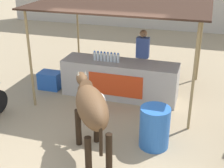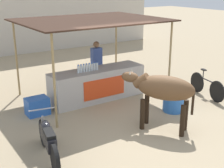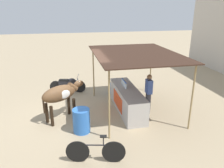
{
  "view_description": "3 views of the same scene",
  "coord_description": "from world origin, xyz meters",
  "px_view_note": "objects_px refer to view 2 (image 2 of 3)",
  "views": [
    {
      "loc": [
        2.04,
        -5.03,
        3.66
      ],
      "look_at": [
        0.25,
        0.73,
        0.99
      ],
      "focal_mm": 50.0,
      "sensor_mm": 36.0,
      "label": 1
    },
    {
      "loc": [
        -4.69,
        -5.6,
        3.47
      ],
      "look_at": [
        -0.39,
        0.81,
        0.94
      ],
      "focal_mm": 50.0,
      "sensor_mm": 36.0,
      "label": 2
    },
    {
      "loc": [
        8.0,
        -0.15,
        4.11
      ],
      "look_at": [
        -0.05,
        1.57,
        1.2
      ],
      "focal_mm": 35.0,
      "sensor_mm": 36.0,
      "label": 3
    }
  ],
  "objects_px": {
    "motorcycle_parked": "(48,139)",
    "bicycle_leaning": "(207,86)",
    "water_barrel": "(174,97)",
    "stall_counter": "(98,84)",
    "cooler_box": "(37,106)",
    "cow": "(163,89)",
    "vendor_behind_counter": "(97,66)"
  },
  "relations": [
    {
      "from": "vendor_behind_counter",
      "to": "cooler_box",
      "type": "distance_m",
      "value": 2.63
    },
    {
      "from": "vendor_behind_counter",
      "to": "water_barrel",
      "type": "distance_m",
      "value": 2.91
    },
    {
      "from": "vendor_behind_counter",
      "to": "motorcycle_parked",
      "type": "xyz_separation_m",
      "value": [
        -3.04,
        -3.11,
        -0.42
      ]
    },
    {
      "from": "motorcycle_parked",
      "to": "stall_counter",
      "type": "bearing_deg",
      "value": 42.05
    },
    {
      "from": "stall_counter",
      "to": "bicycle_leaning",
      "type": "xyz_separation_m",
      "value": [
        2.96,
        -1.73,
        -0.13
      ]
    },
    {
      "from": "cow",
      "to": "vendor_behind_counter",
      "type": "bearing_deg",
      "value": 86.51
    },
    {
      "from": "cooler_box",
      "to": "water_barrel",
      "type": "height_order",
      "value": "water_barrel"
    },
    {
      "from": "stall_counter",
      "to": "water_barrel",
      "type": "height_order",
      "value": "stall_counter"
    },
    {
      "from": "bicycle_leaning",
      "to": "water_barrel",
      "type": "bearing_deg",
      "value": -171.23
    },
    {
      "from": "vendor_behind_counter",
      "to": "water_barrel",
      "type": "bearing_deg",
      "value": -72.72
    },
    {
      "from": "water_barrel",
      "to": "cow",
      "type": "relative_size",
      "value": 0.49
    },
    {
      "from": "cow",
      "to": "motorcycle_parked",
      "type": "relative_size",
      "value": 0.97
    },
    {
      "from": "cooler_box",
      "to": "stall_counter",
      "type": "bearing_deg",
      "value": 2.8
    },
    {
      "from": "cow",
      "to": "motorcycle_parked",
      "type": "bearing_deg",
      "value": 174.37
    },
    {
      "from": "cow",
      "to": "water_barrel",
      "type": "bearing_deg",
      "value": 31.38
    },
    {
      "from": "water_barrel",
      "to": "bicycle_leaning",
      "type": "xyz_separation_m",
      "value": [
        1.68,
        0.26,
        -0.08
      ]
    },
    {
      "from": "cooler_box",
      "to": "water_barrel",
      "type": "bearing_deg",
      "value": -30.07
    },
    {
      "from": "vendor_behind_counter",
      "to": "water_barrel",
      "type": "height_order",
      "value": "vendor_behind_counter"
    },
    {
      "from": "stall_counter",
      "to": "vendor_behind_counter",
      "type": "relative_size",
      "value": 1.82
    },
    {
      "from": "vendor_behind_counter",
      "to": "water_barrel",
      "type": "relative_size",
      "value": 1.95
    },
    {
      "from": "bicycle_leaning",
      "to": "vendor_behind_counter",
      "type": "bearing_deg",
      "value": 135.57
    },
    {
      "from": "cooler_box",
      "to": "bicycle_leaning",
      "type": "bearing_deg",
      "value": -18.27
    },
    {
      "from": "motorcycle_parked",
      "to": "bicycle_leaning",
      "type": "bearing_deg",
      "value": 6.41
    },
    {
      "from": "cooler_box",
      "to": "bicycle_leaning",
      "type": "xyz_separation_m",
      "value": [
        4.95,
        -1.63,
        0.11
      ]
    },
    {
      "from": "cow",
      "to": "motorcycle_parked",
      "type": "height_order",
      "value": "cow"
    },
    {
      "from": "water_barrel",
      "to": "motorcycle_parked",
      "type": "height_order",
      "value": "motorcycle_parked"
    },
    {
      "from": "water_barrel",
      "to": "stall_counter",
      "type": "bearing_deg",
      "value": 122.77
    },
    {
      "from": "stall_counter",
      "to": "cow",
      "type": "height_order",
      "value": "cow"
    },
    {
      "from": "vendor_behind_counter",
      "to": "cooler_box",
      "type": "bearing_deg",
      "value": -160.63
    },
    {
      "from": "cooler_box",
      "to": "cow",
      "type": "relative_size",
      "value": 0.35
    },
    {
      "from": "cooler_box",
      "to": "bicycle_leaning",
      "type": "height_order",
      "value": "bicycle_leaning"
    },
    {
      "from": "stall_counter",
      "to": "cooler_box",
      "type": "xyz_separation_m",
      "value": [
        -1.99,
        -0.1,
        -0.24
      ]
    }
  ]
}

